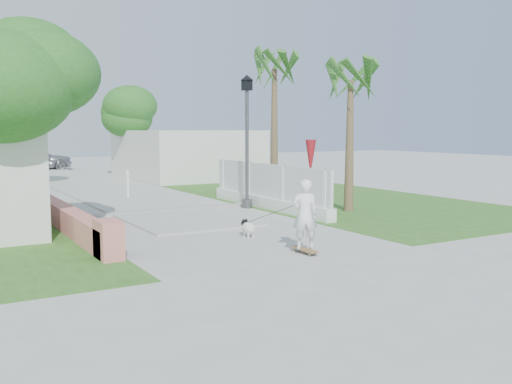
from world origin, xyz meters
TOP-DOWN VIEW (x-y plane):
  - ground at (0.00, 0.00)m, footprint 90.00×90.00m
  - path_strip at (0.00, 20.00)m, footprint 3.20×36.00m
  - curb at (0.00, 6.00)m, footprint 6.50×0.25m
  - grass_right at (7.00, 8.00)m, footprint 8.00×20.00m
  - pink_wall at (-3.30, 3.55)m, footprint 0.45×8.20m
  - lattice_fence at (3.40, 5.00)m, footprint 0.35×7.00m
  - building_right at (6.00, 18.00)m, footprint 6.00×8.00m
  - street_lamp at (2.90, 5.50)m, footprint 0.44×0.44m
  - bollard at (0.20, 10.00)m, footprint 0.14×0.14m
  - patio_umbrella at (4.80, 4.50)m, footprint 0.36×0.36m
  - tree_left_near at (-4.48, 2.98)m, footprint 3.60×3.60m
  - tree_path_left at (-2.98, 15.98)m, footprint 3.40×3.40m
  - tree_path_right at (3.22, 19.98)m, footprint 3.00×3.00m
  - palm_far at (4.60, 6.50)m, footprint 1.80×1.80m
  - palm_near at (5.40, 3.20)m, footprint 1.80×1.80m
  - skateboarder at (0.41, -0.92)m, footprint 0.65×2.82m
  - dog at (0.35, 0.89)m, footprint 0.32×0.65m
  - parked_car at (-0.35, 28.13)m, footprint 4.78×2.03m

SIDE VIEW (x-z plane):
  - ground at x=0.00m, z-range 0.00..0.00m
  - grass_right at x=7.00m, z-range 0.00..0.01m
  - path_strip at x=0.00m, z-range 0.00..0.06m
  - curb at x=0.00m, z-range 0.00..0.10m
  - dog at x=0.35m, z-range 0.02..0.46m
  - pink_wall at x=-3.30m, z-range -0.09..0.71m
  - lattice_fence at x=3.40m, z-range -0.21..1.29m
  - bollard at x=0.20m, z-range 0.04..1.13m
  - skateboarder at x=0.41m, z-range -0.01..1.58m
  - parked_car at x=-0.35m, z-range 0.00..1.61m
  - building_right at x=6.00m, z-range 0.00..2.60m
  - patio_umbrella at x=4.80m, z-range 0.54..2.84m
  - street_lamp at x=2.90m, z-range 0.21..4.65m
  - tree_path_right at x=3.22m, z-range 1.10..5.89m
  - tree_path_left at x=-2.98m, z-range 1.21..6.43m
  - tree_left_near at x=-4.48m, z-range 1.18..6.46m
  - palm_near at x=5.40m, z-range 1.60..6.30m
  - palm_far at x=4.60m, z-range 1.83..7.13m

